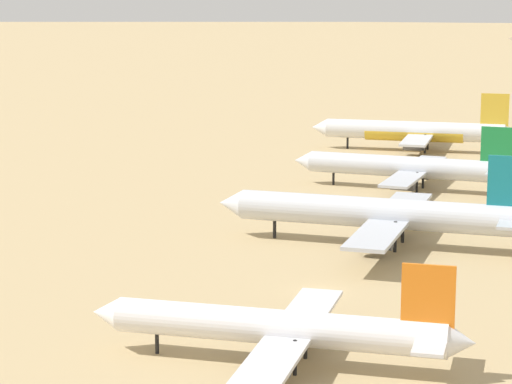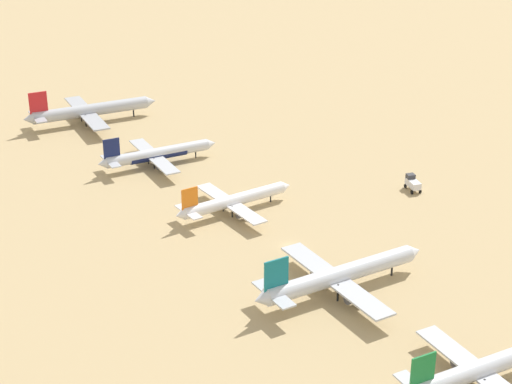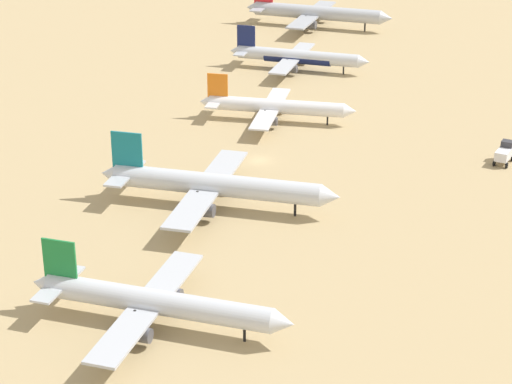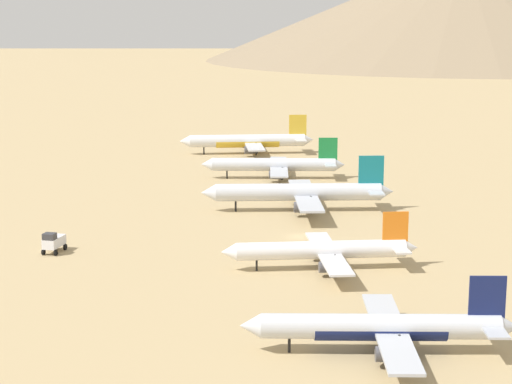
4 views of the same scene
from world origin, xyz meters
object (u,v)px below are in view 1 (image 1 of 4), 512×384
at_px(parked_jet_0, 416,131).
at_px(parked_jet_2, 383,214).
at_px(parked_jet_1, 409,168).
at_px(parked_jet_3, 282,328).

distance_m(parked_jet_0, parked_jet_2, 78.55).
distance_m(parked_jet_1, parked_jet_3, 81.48).
height_order(parked_jet_1, parked_jet_2, parked_jet_2).
relative_size(parked_jet_1, parked_jet_2, 0.89).
bearing_deg(parked_jet_3, parked_jet_0, -89.30).
xyz_separation_m(parked_jet_1, parked_jet_2, (-0.95, 37.69, 0.45)).
relative_size(parked_jet_1, parked_jet_3, 1.11).
height_order(parked_jet_0, parked_jet_2, parked_jet_2).
bearing_deg(parked_jet_1, parked_jet_3, 88.83).
bearing_deg(parked_jet_3, parked_jet_1, -91.17).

